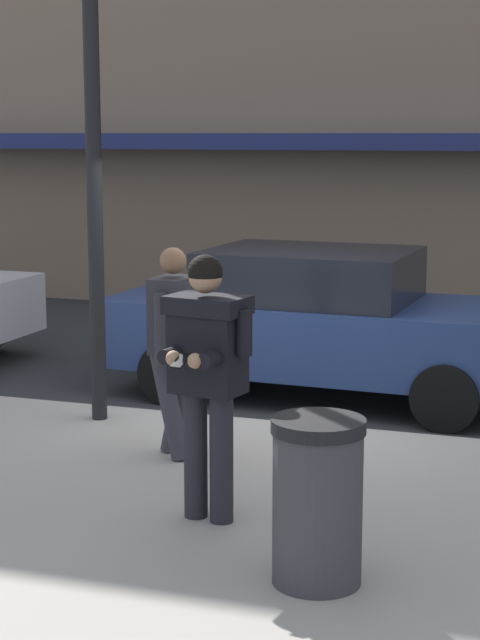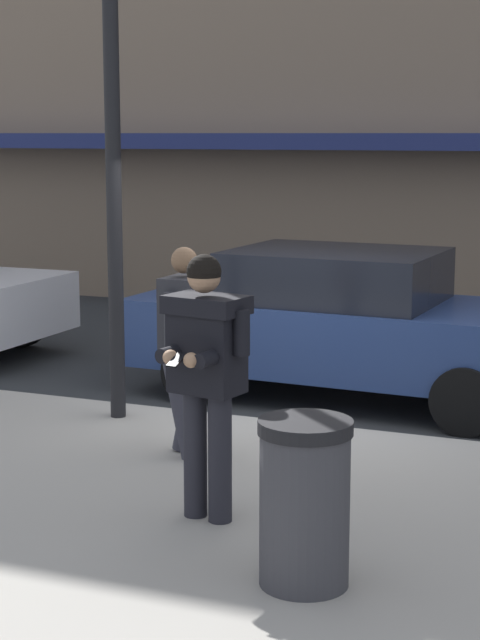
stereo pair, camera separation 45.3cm
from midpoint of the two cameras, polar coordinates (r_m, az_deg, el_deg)
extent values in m
plane|color=#2B2D30|center=(10.02, 0.04, -5.80)|extent=(80.00, 80.00, 0.00)
cube|color=#A8A399|center=(7.14, 0.30, -11.85)|extent=(32.00, 5.30, 0.14)
cube|color=silver|center=(9.80, 5.71, -6.19)|extent=(28.00, 0.12, 0.01)
cube|color=navy|center=(15.43, 11.11, 9.31)|extent=(26.60, 0.70, 0.24)
cube|color=navy|center=(11.07, 3.50, -0.75)|extent=(4.57, 2.00, 0.70)
cube|color=black|center=(11.03, 2.64, 2.43)|extent=(2.13, 1.72, 0.52)
cylinder|color=black|center=(11.63, 11.33, -2.16)|extent=(0.65, 0.25, 0.64)
cylinder|color=black|center=(9.99, 9.63, -4.10)|extent=(0.65, 0.25, 0.64)
cylinder|color=black|center=(12.40, -1.47, -1.23)|extent=(0.65, 0.25, 0.64)
cylinder|color=black|center=(10.87, -4.94, -2.85)|extent=(0.65, 0.25, 0.64)
cylinder|color=#23232B|center=(7.18, -2.82, -7.40)|extent=(0.16, 0.16, 0.88)
cylinder|color=#23232B|center=(7.28, -4.17, -7.17)|extent=(0.16, 0.16, 0.88)
cube|color=black|center=(7.04, -3.57, -1.37)|extent=(0.50, 0.37, 0.64)
cube|color=black|center=(6.99, -3.59, 0.80)|extent=(0.57, 0.42, 0.12)
cylinder|color=black|center=(6.88, -1.68, -0.68)|extent=(0.11, 0.11, 0.30)
cylinder|color=black|center=(6.84, -3.22, -2.04)|extent=(0.15, 0.31, 0.10)
sphere|color=tan|center=(6.76, -4.34, -2.20)|extent=(0.10, 0.10, 0.10)
cylinder|color=black|center=(7.17, -5.40, -0.30)|extent=(0.11, 0.11, 0.30)
cylinder|color=black|center=(7.00, -5.29, -1.80)|extent=(0.15, 0.31, 0.10)
sphere|color=tan|center=(6.85, -5.48, -2.06)|extent=(0.10, 0.10, 0.10)
cube|color=black|center=(6.77, -5.10, -2.19)|extent=(0.10, 0.15, 0.07)
sphere|color=tan|center=(6.94, -3.74, 2.32)|extent=(0.22, 0.22, 0.22)
sphere|color=black|center=(6.94, -3.74, 2.56)|extent=(0.23, 0.23, 0.23)
cylinder|color=#33333D|center=(8.56, -5.28, -4.64)|extent=(0.33, 0.16, 0.87)
cylinder|color=#33333D|center=(8.72, -4.78, -4.36)|extent=(0.33, 0.16, 0.87)
cube|color=#2D2D33|center=(8.49, -5.10, 0.28)|extent=(0.29, 0.42, 0.60)
cylinder|color=#2D2D33|center=(8.28, -5.82, -0.54)|extent=(0.10, 0.10, 0.58)
cylinder|color=#2D2D33|center=(8.73, -4.40, 0.02)|extent=(0.10, 0.10, 0.58)
sphere|color=#8C6647|center=(8.43, -5.14, 3.16)|extent=(0.21, 0.21, 0.21)
cube|color=brown|center=(8.79, -4.14, -0.70)|extent=(0.12, 0.24, 0.32)
cylinder|color=black|center=(9.60, -9.16, 8.15)|extent=(0.14, 0.14, 4.60)
cylinder|color=#38383D|center=(6.24, 2.04, -10.01)|extent=(0.52, 0.52, 0.90)
cylinder|color=black|center=(6.09, 2.07, -5.67)|extent=(0.55, 0.55, 0.08)
camera|label=1|loc=(0.23, -91.82, -0.32)|focal=60.00mm
camera|label=2|loc=(0.23, 88.18, 0.32)|focal=60.00mm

